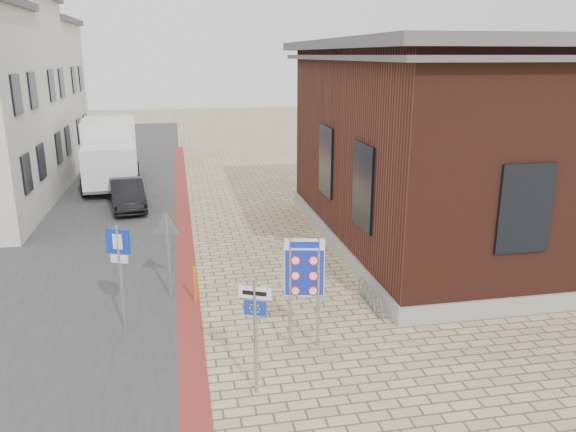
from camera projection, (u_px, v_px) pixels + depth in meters
name	position (u px, v px, depth m)	size (l,w,h in m)	color
ground	(286.00, 360.00, 12.10)	(120.00, 120.00, 0.00)	tan
road_strip	(103.00, 201.00, 25.21)	(7.00, 60.00, 0.02)	#38383A
curb_strip	(184.00, 229.00, 21.15)	(0.60, 40.00, 0.02)	maroon
brick_building	(502.00, 140.00, 19.41)	(13.00, 13.00, 6.80)	gray
townhouse_far	(13.00, 95.00, 31.52)	(7.40, 6.40, 8.30)	silver
bike_rack	(370.00, 297.00, 14.59)	(0.08, 1.80, 0.60)	slate
sedan	(127.00, 195.00, 23.79)	(1.33, 3.80, 1.25)	black
box_truck	(110.00, 153.00, 27.69)	(3.00, 6.33, 3.22)	slate
border_sign	(304.00, 270.00, 12.16)	(0.86, 0.23, 2.56)	gray
essen_sign	(255.00, 320.00, 10.50)	(0.59, 0.30, 2.36)	gray
parking_sign	(120.00, 260.00, 12.83)	(0.54, 0.27, 2.63)	gray
yield_sign	(167.00, 233.00, 14.74)	(0.83, 0.28, 2.39)	gray
bollard	(195.00, 285.00, 14.69)	(0.09, 0.09, 1.03)	orange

